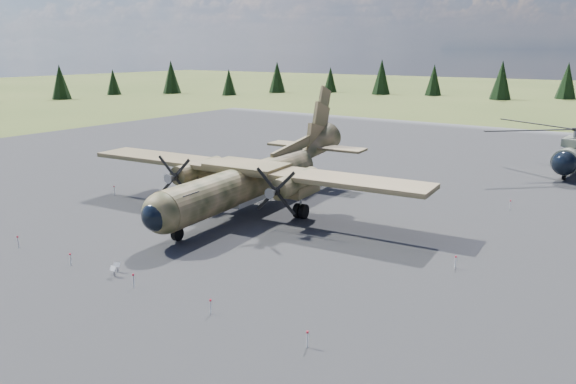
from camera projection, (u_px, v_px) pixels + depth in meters
The scene contains 8 objects.
ground at pixel (250, 224), 44.60m from camera, with size 500.00×500.00×0.00m, color #5D642C.
apron at pixel (316, 198), 52.59m from camera, with size 120.00×120.00×0.04m, color #545559.
transport_plane at pixel (254, 175), 48.35m from camera, with size 31.87×28.87×10.49m.
helicopter_near at pixel (575, 142), 61.00m from camera, with size 22.10×25.17×5.29m.
info_placard_left at pixel (113, 270), 34.19m from camera, with size 0.44×0.19×0.69m.
info_placard_right at pixel (117, 266), 34.87m from camera, with size 0.45×0.30×0.65m.
barrier_fence at pixel (245, 217), 44.66m from camera, with size 33.12×29.62×0.85m.
treeline at pixel (317, 158), 46.65m from camera, with size 286.73×287.20×10.96m.
Camera 1 is at (26.57, -33.41, 13.49)m, focal length 35.00 mm.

